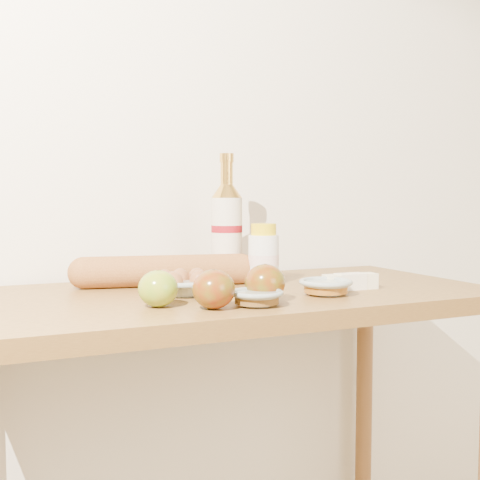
{
  "coord_description": "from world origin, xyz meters",
  "views": [
    {
      "loc": [
        -0.55,
        -0.09,
        1.12
      ],
      "look_at": [
        0.0,
        1.15,
        1.02
      ],
      "focal_mm": 45.0,
      "sensor_mm": 36.0,
      "label": 1
    }
  ],
  "objects_px": {
    "egg_bowl": "(184,284)",
    "baguette": "(164,271)",
    "bourbon_bottle": "(227,230)",
    "cream_bottle": "(264,256)",
    "table": "(235,343)"
  },
  "relations": [
    {
      "from": "egg_bowl",
      "to": "baguette",
      "type": "height_order",
      "value": "baguette"
    },
    {
      "from": "egg_bowl",
      "to": "bourbon_bottle",
      "type": "bearing_deg",
      "value": 43.17
    },
    {
      "from": "cream_bottle",
      "to": "baguette",
      "type": "height_order",
      "value": "cream_bottle"
    },
    {
      "from": "bourbon_bottle",
      "to": "egg_bowl",
      "type": "bearing_deg",
      "value": -144.39
    },
    {
      "from": "table",
      "to": "bourbon_bottle",
      "type": "bearing_deg",
      "value": 73.82
    },
    {
      "from": "baguette",
      "to": "cream_bottle",
      "type": "bearing_deg",
      "value": -5.8
    },
    {
      "from": "bourbon_bottle",
      "to": "baguette",
      "type": "relative_size",
      "value": 0.71
    },
    {
      "from": "bourbon_bottle",
      "to": "egg_bowl",
      "type": "relative_size",
      "value": 2.04
    },
    {
      "from": "table",
      "to": "bourbon_bottle",
      "type": "xyz_separation_m",
      "value": [
        0.04,
        0.15,
        0.26
      ]
    },
    {
      "from": "baguette",
      "to": "egg_bowl",
      "type": "bearing_deg",
      "value": -78.12
    },
    {
      "from": "bourbon_bottle",
      "to": "baguette",
      "type": "bearing_deg",
      "value": 179.32
    },
    {
      "from": "table",
      "to": "baguette",
      "type": "relative_size",
      "value": 2.59
    },
    {
      "from": "egg_bowl",
      "to": "table",
      "type": "bearing_deg",
      "value": 3.15
    },
    {
      "from": "cream_bottle",
      "to": "baguette",
      "type": "distance_m",
      "value": 0.25
    },
    {
      "from": "cream_bottle",
      "to": "egg_bowl",
      "type": "distance_m",
      "value": 0.25
    }
  ]
}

